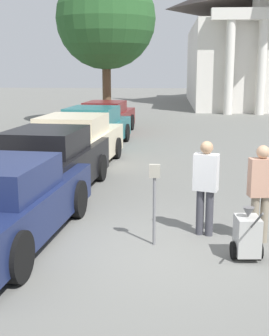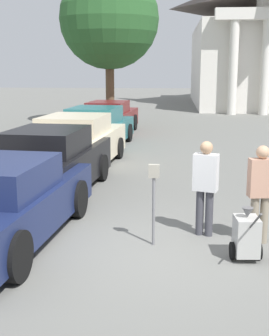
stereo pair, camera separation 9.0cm
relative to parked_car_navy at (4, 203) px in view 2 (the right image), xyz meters
name	(u,v)px [view 2 (the right image)]	position (x,y,z in m)	size (l,w,h in m)	color
ground_plane	(152,250)	(2.54, -0.21, -0.67)	(120.00, 120.00, 0.00)	slate
parked_car_navy	(4,203)	(0.00, 0.00, 0.00)	(2.24, 4.90, 1.44)	#19234C
parked_car_black	(50,164)	(0.00, 3.08, 0.05)	(2.25, 4.91, 1.57)	black
parked_car_cream	(77,143)	(0.00, 6.10, 0.05)	(2.43, 5.18, 1.57)	beige
parked_car_teal	(96,129)	(0.00, 9.66, 0.02)	(2.41, 5.17, 1.51)	#23666B
parked_car_maroon	(109,119)	(0.00, 13.17, 0.02)	(2.27, 5.15, 1.46)	maroon
parking_meter	(154,189)	(2.55, 0.04, 0.29)	(0.18, 0.09, 1.39)	slate
person_worker	(205,183)	(3.44, 0.58, 0.29)	(0.47, 0.34, 1.70)	#3F3F47
person_supervisor	(261,188)	(4.34, 0.28, 0.29)	(0.45, 0.28, 1.69)	gray
equipment_cart	(246,236)	(4.02, -0.47, -0.29)	(0.49, 1.00, 1.00)	#B2B2AD
church	(260,31)	(9.46, 30.81, 4.97)	(10.04, 17.55, 25.08)	silver
shade_tree	(109,19)	(-0.41, 16.68, 4.59)	(4.96, 4.96, 7.77)	brown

